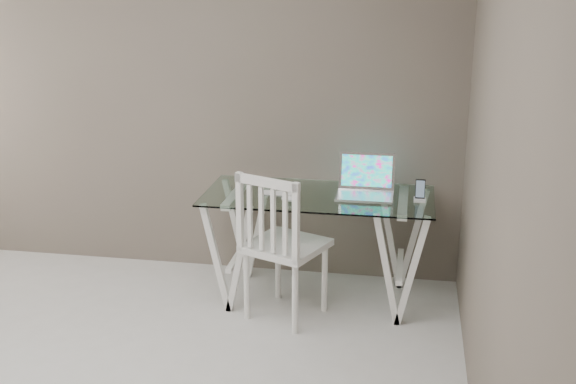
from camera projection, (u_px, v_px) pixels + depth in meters
name	position (u px, v px, depth m)	size (l,w,h in m)	color
desk	(318.00, 246.00, 4.83)	(1.50, 0.70, 0.75)	silver
chair	(279.00, 241.00, 4.49)	(0.59, 0.59, 0.99)	white
laptop	(366.00, 185.00, 4.72)	(0.37, 0.30, 0.26)	silver
keyboard	(279.00, 194.00, 4.74)	(0.26, 0.11, 0.01)	silver
mouse	(291.00, 199.00, 4.58)	(0.12, 0.07, 0.04)	white
phone_dock	(420.00, 195.00, 4.59)	(0.08, 0.08, 0.14)	white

